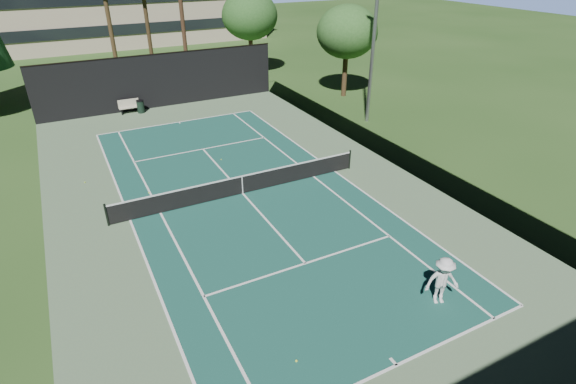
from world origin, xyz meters
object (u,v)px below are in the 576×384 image
object	(u,v)px
trash_bin	(141,107)
tennis_ball_c	(221,159)
tennis_net	(242,184)
tennis_ball_b	(149,193)
tennis_ball_d	(85,182)
player	(442,281)
tennis_ball_a	(296,361)
park_bench	(129,106)

from	to	relation	value
trash_bin	tennis_ball_c	bearing A→B (deg)	-77.76
tennis_net	tennis_ball_c	distance (m)	4.44
tennis_ball_b	trash_bin	distance (m)	13.24
tennis_net	trash_bin	distance (m)	15.38
tennis_ball_d	tennis_ball_c	bearing A→B (deg)	-4.18
tennis_net	player	distance (m)	10.84
tennis_ball_b	trash_bin	world-z (taller)	trash_bin
player	tennis_ball_a	bearing A→B (deg)	-159.68
player	tennis_ball_a	size ratio (longest dim) A/B	24.38
player	tennis_ball_b	size ratio (longest dim) A/B	25.09
trash_bin	player	bearing A→B (deg)	-79.04
player	park_bench	distance (m)	26.60
tennis_ball_c	tennis_ball_d	xyz separation A→B (m)	(-7.35, 0.54, 0.00)
tennis_net	tennis_ball_d	xyz separation A→B (m)	(-6.90, 4.92, -0.52)
player	trash_bin	bearing A→B (deg)	121.26
tennis_ball_b	park_bench	distance (m)	13.46
player	park_bench	bearing A→B (deg)	122.73
trash_bin	park_bench	bearing A→B (deg)	156.74
tennis_ball_d	park_bench	world-z (taller)	park_bench
tennis_ball_a	player	bearing A→B (deg)	0.03
player	trash_bin	world-z (taller)	player
tennis_ball_d	park_bench	xyz separation A→B (m)	(4.23, 10.66, 0.51)
tennis_ball_a	tennis_net	bearing A→B (deg)	76.19
tennis_net	park_bench	distance (m)	15.81
tennis_net	park_bench	xyz separation A→B (m)	(-2.67, 15.58, -0.01)
tennis_ball_b	tennis_ball_d	bearing A→B (deg)	135.34
tennis_ball_a	park_bench	distance (m)	25.99
park_bench	trash_bin	distance (m)	0.83
player	tennis_ball_c	xyz separation A→B (m)	(-2.61, 14.78, -0.88)
trash_bin	tennis_net	bearing A→B (deg)	-82.87
tennis_ball_c	trash_bin	world-z (taller)	trash_bin
tennis_ball_b	tennis_ball_a	bearing A→B (deg)	-82.73
tennis_net	tennis_ball_a	distance (m)	10.72
tennis_net	player	xyz separation A→B (m)	(3.06, -10.39, 0.36)
tennis_ball_d	trash_bin	size ratio (longest dim) A/B	0.08
player	tennis_ball_d	world-z (taller)	player
tennis_ball_d	tennis_net	bearing A→B (deg)	-35.50
tennis_ball_b	tennis_ball_d	world-z (taller)	tennis_ball_d
tennis_net	park_bench	bearing A→B (deg)	99.72
tennis_ball_a	park_bench	xyz separation A→B (m)	(-0.12, 25.98, 0.51)
park_bench	player	bearing A→B (deg)	-77.56
trash_bin	tennis_ball_d	bearing A→B (deg)	-115.77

